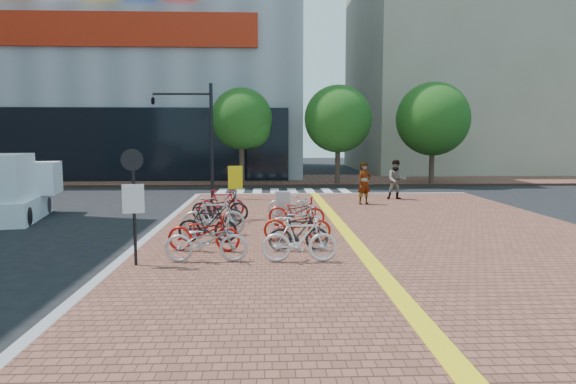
{
  "coord_description": "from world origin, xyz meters",
  "views": [
    {
      "loc": [
        -0.46,
        -14.57,
        3.12
      ],
      "look_at": [
        0.24,
        2.11,
        1.3
      ],
      "focal_mm": 32.0,
      "sensor_mm": 36.0,
      "label": 1
    }
  ],
  "objects_px": {
    "pedestrian_b": "(397,180)",
    "bike_12": "(293,209)",
    "bike_10": "(297,220)",
    "bike_11": "(296,212)",
    "bike_3": "(213,216)",
    "notice_sign": "(133,192)",
    "bike_2": "(207,224)",
    "bike_0": "(206,240)",
    "bike_7": "(300,239)",
    "bike_8": "(299,233)",
    "pedestrian_a": "(364,183)",
    "bike_4": "(219,213)",
    "bike_1": "(204,232)",
    "bike_13": "(290,204)",
    "bike_9": "(297,224)",
    "bike_5": "(220,206)",
    "box_truck": "(12,189)",
    "yellow_sign": "(236,182)",
    "utility_box": "(283,207)",
    "bike_6": "(221,203)",
    "traffic_light_pole": "(185,119)"
  },
  "relations": [
    {
      "from": "bike_11",
      "to": "notice_sign",
      "type": "height_order",
      "value": "notice_sign"
    },
    {
      "from": "bike_3",
      "to": "bike_12",
      "type": "height_order",
      "value": "bike_3"
    },
    {
      "from": "bike_0",
      "to": "bike_8",
      "type": "bearing_deg",
      "value": -65.17
    },
    {
      "from": "bike_8",
      "to": "box_truck",
      "type": "relative_size",
      "value": 0.35
    },
    {
      "from": "pedestrian_b",
      "to": "traffic_light_pole",
      "type": "distance_m",
      "value": 10.43
    },
    {
      "from": "bike_9",
      "to": "bike_5",
      "type": "bearing_deg",
      "value": 41.25
    },
    {
      "from": "bike_4",
      "to": "bike_9",
      "type": "height_order",
      "value": "bike_9"
    },
    {
      "from": "bike_0",
      "to": "notice_sign",
      "type": "distance_m",
      "value": 2.01
    },
    {
      "from": "bike_2",
      "to": "bike_7",
      "type": "height_order",
      "value": "bike_7"
    },
    {
      "from": "bike_4",
      "to": "bike_7",
      "type": "xyz_separation_m",
      "value": [
        2.34,
        -4.9,
        0.08
      ]
    },
    {
      "from": "notice_sign",
      "to": "bike_13",
      "type": "bearing_deg",
      "value": 61.37
    },
    {
      "from": "pedestrian_a",
      "to": "pedestrian_b",
      "type": "relative_size",
      "value": 0.99
    },
    {
      "from": "bike_11",
      "to": "yellow_sign",
      "type": "height_order",
      "value": "yellow_sign"
    },
    {
      "from": "traffic_light_pole",
      "to": "box_truck",
      "type": "xyz_separation_m",
      "value": [
        -5.54,
        -5.46,
        -2.75
      ]
    },
    {
      "from": "bike_12",
      "to": "bike_13",
      "type": "xyz_separation_m",
      "value": [
        -0.08,
        1.04,
        0.05
      ]
    },
    {
      "from": "bike_3",
      "to": "utility_box",
      "type": "height_order",
      "value": "bike_3"
    },
    {
      "from": "bike_1",
      "to": "pedestrian_b",
      "type": "distance_m",
      "value": 13.19
    },
    {
      "from": "pedestrian_b",
      "to": "bike_12",
      "type": "bearing_deg",
      "value": -124.25
    },
    {
      "from": "bike_3",
      "to": "notice_sign",
      "type": "xyz_separation_m",
      "value": [
        -1.43,
        -3.62,
        1.12
      ]
    },
    {
      "from": "pedestrian_b",
      "to": "utility_box",
      "type": "relative_size",
      "value": 1.75
    },
    {
      "from": "bike_3",
      "to": "bike_10",
      "type": "distance_m",
      "value": 2.55
    },
    {
      "from": "bike_9",
      "to": "bike_12",
      "type": "xyz_separation_m",
      "value": [
        0.08,
        3.6,
        -0.07
      ]
    },
    {
      "from": "bike_7",
      "to": "bike_6",
      "type": "bearing_deg",
      "value": 20.24
    },
    {
      "from": "pedestrian_b",
      "to": "bike_1",
      "type": "bearing_deg",
      "value": -119.38
    },
    {
      "from": "bike_2",
      "to": "bike_5",
      "type": "xyz_separation_m",
      "value": [
        0.03,
        3.57,
        0.02
      ]
    },
    {
      "from": "bike_10",
      "to": "bike_11",
      "type": "distance_m",
      "value": 1.33
    },
    {
      "from": "notice_sign",
      "to": "bike_2",
      "type": "bearing_deg",
      "value": 61.6
    },
    {
      "from": "bike_10",
      "to": "bike_13",
      "type": "relative_size",
      "value": 1.02
    },
    {
      "from": "bike_12",
      "to": "pedestrian_a",
      "type": "bearing_deg",
      "value": -41.61
    },
    {
      "from": "bike_3",
      "to": "pedestrian_b",
      "type": "distance_m",
      "value": 11.46
    },
    {
      "from": "pedestrian_a",
      "to": "yellow_sign",
      "type": "relative_size",
      "value": 0.96
    },
    {
      "from": "bike_9",
      "to": "box_truck",
      "type": "height_order",
      "value": "box_truck"
    },
    {
      "from": "bike_8",
      "to": "bike_11",
      "type": "xyz_separation_m",
      "value": [
        0.16,
        3.67,
        0.02
      ]
    },
    {
      "from": "bike_3",
      "to": "box_truck",
      "type": "height_order",
      "value": "box_truck"
    },
    {
      "from": "bike_1",
      "to": "bike_8",
      "type": "distance_m",
      "value": 2.45
    },
    {
      "from": "bike_1",
      "to": "bike_12",
      "type": "xyz_separation_m",
      "value": [
        2.57,
        4.68,
        -0.07
      ]
    },
    {
      "from": "bike_4",
      "to": "bike_10",
      "type": "distance_m",
      "value": 2.85
    },
    {
      "from": "bike_6",
      "to": "bike_12",
      "type": "height_order",
      "value": "bike_6"
    },
    {
      "from": "bike_8",
      "to": "yellow_sign",
      "type": "relative_size",
      "value": 0.82
    },
    {
      "from": "utility_box",
      "to": "bike_3",
      "type": "bearing_deg",
      "value": -133.41
    },
    {
      "from": "pedestrian_a",
      "to": "bike_10",
      "type": "bearing_deg",
      "value": -143.27
    },
    {
      "from": "bike_2",
      "to": "bike_4",
      "type": "relative_size",
      "value": 1.09
    },
    {
      "from": "bike_8",
      "to": "pedestrian_a",
      "type": "bearing_deg",
      "value": -23.43
    },
    {
      "from": "bike_0",
      "to": "bike_5",
      "type": "relative_size",
      "value": 0.97
    },
    {
      "from": "bike_9",
      "to": "bike_10",
      "type": "height_order",
      "value": "bike_9"
    },
    {
      "from": "bike_0",
      "to": "bike_7",
      "type": "relative_size",
      "value": 1.08
    },
    {
      "from": "bike_2",
      "to": "box_truck",
      "type": "height_order",
      "value": "box_truck"
    },
    {
      "from": "bike_12",
      "to": "pedestrian_b",
      "type": "bearing_deg",
      "value": -44.78
    },
    {
      "from": "bike_0",
      "to": "bike_5",
      "type": "xyz_separation_m",
      "value": [
        -0.2,
        5.82,
        0.01
      ]
    },
    {
      "from": "bike_7",
      "to": "bike_13",
      "type": "height_order",
      "value": "bike_7"
    }
  ]
}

